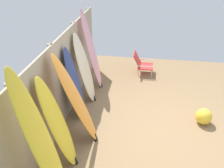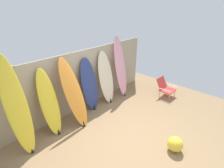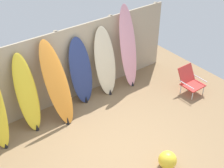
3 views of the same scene
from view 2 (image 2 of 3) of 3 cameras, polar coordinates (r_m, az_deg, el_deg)
The scene contains 10 objects.
ground at distance 4.42m, azimuth 4.89°, elevation -18.19°, with size 7.68×7.68×0.00m, color #8E704C.
fence_back at distance 5.16m, azimuth -12.46°, elevation 0.20°, with size 6.08×0.11×1.80m.
surfboard_yellow_0 at distance 4.10m, azimuth -28.70°, elevation -6.71°, with size 0.47×0.63×2.17m.
surfboard_yellow_1 at distance 4.50m, azimuth -19.81°, elevation -5.88°, with size 0.47×0.61×1.66m.
surfboard_orange_2 at distance 4.62m, azimuth -12.41°, elevation -3.03°, with size 0.60×0.82×1.81m.
surfboard_navy_3 at distance 5.23m, azimuth -7.29°, elevation -0.36°, with size 0.57×0.40×1.61m.
surfboard_cream_4 at distance 5.58m, azimuth -1.95°, elevation 2.02°, with size 0.57×0.52×1.68m.
surfboard_pink_5 at distance 5.97m, azimuth 2.78°, elevation 5.50°, with size 0.48×0.55×2.06m.
beach_chair at distance 6.40m, azimuth 16.88°, elevation -0.97°, with size 0.50×0.58×0.63m.
beach_ball at distance 4.34m, azimuth 19.92°, elevation -17.97°, with size 0.34×0.34×0.34m, color yellow.
Camera 2 is at (-2.58, -1.91, 3.04)m, focal length 28.00 mm.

